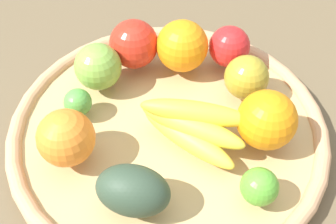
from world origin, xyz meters
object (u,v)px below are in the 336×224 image
at_px(orange_0, 267,120).
at_px(avocado, 133,190).
at_px(apple_2, 98,67).
at_px(orange_2, 182,46).
at_px(lime_0, 259,187).
at_px(apple_3, 246,77).
at_px(banana_bunch, 192,126).
at_px(apple_1, 229,46).
at_px(orange_1, 66,138).
at_px(apple_0, 134,44).
at_px(lime_1, 78,102).

distance_m(orange_0, avocado, 0.20).
relative_size(apple_2, orange_0, 0.88).
xyz_separation_m(orange_2, lime_0, (0.05, -0.26, -0.02)).
height_order(orange_2, apple_3, orange_2).
distance_m(banana_bunch, apple_1, 0.18).
xyz_separation_m(orange_1, apple_0, (0.10, 0.18, 0.00)).
height_order(apple_3, apple_0, apple_0).
bearing_deg(apple_3, orange_0, -88.54).
height_order(lime_1, apple_0, apple_0).
bearing_deg(apple_0, apple_2, -143.93).
distance_m(orange_2, lime_1, 0.18).
bearing_deg(apple_2, lime_1, -120.52).
distance_m(lime_1, apple_1, 0.25).
xyz_separation_m(orange_1, lime_0, (0.23, -0.10, -0.01)).
height_order(lime_0, apple_0, apple_0).
height_order(apple_2, banana_bunch, apple_2).
relative_size(apple_2, orange_1, 0.94).
bearing_deg(apple_3, banana_bunch, -140.75).
distance_m(apple_2, apple_0, 0.07).
distance_m(lime_1, apple_0, 0.13).
height_order(apple_2, lime_0, apple_2).
bearing_deg(avocado, lime_1, 112.01).
bearing_deg(apple_3, lime_1, -179.06).
height_order(orange_1, lime_0, orange_1).
distance_m(apple_2, apple_3, 0.22).
relative_size(apple_2, lime_1, 1.76).
bearing_deg(orange_0, apple_1, 93.70).
relative_size(orange_2, lime_1, 2.01).
height_order(apple_1, lime_0, apple_1).
height_order(apple_1, apple_3, same).
xyz_separation_m(avocado, lime_0, (0.15, -0.01, -0.01)).
relative_size(apple_1, avocado, 0.72).
bearing_deg(apple_1, apple_2, -173.91).
relative_size(banana_bunch, lime_1, 3.77).
bearing_deg(orange_1, lime_1, 81.12).
bearing_deg(apple_0, banana_bunch, -70.06).
bearing_deg(orange_0, orange_1, 178.17).
bearing_deg(orange_1, apple_2, 71.47).
bearing_deg(orange_1, orange_0, -1.83).
bearing_deg(apple_3, lime_0, -99.64).
distance_m(apple_2, orange_0, 0.26).
distance_m(apple_1, apple_3, 0.07).
bearing_deg(lime_0, avocado, 175.73).
bearing_deg(apple_2, apple_3, -13.32).
distance_m(banana_bunch, avocado, 0.13).
xyz_separation_m(avocado, apple_3, (0.18, 0.17, 0.00)).
xyz_separation_m(banana_bunch, orange_1, (-0.17, -0.00, 0.01)).
distance_m(apple_2, lime_0, 0.30).
xyz_separation_m(orange_0, orange_1, (-0.26, 0.01, -0.00)).
bearing_deg(lime_1, banana_bunch, -25.97).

